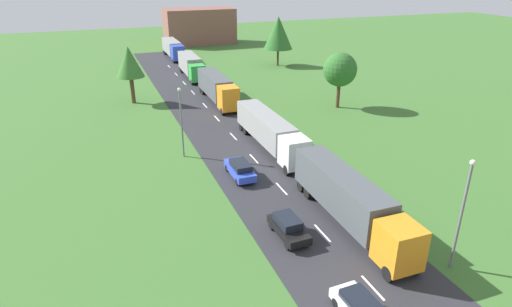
# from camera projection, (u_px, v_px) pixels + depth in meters

# --- Properties ---
(road) EXTENTS (10.00, 140.00, 0.06)m
(road) POSITION_uv_depth(u_px,v_px,m) (278.00, 186.00, 39.16)
(road) COLOR #2B2B30
(road) RESTS_ON ground
(lane_marking_centre) EXTENTS (0.16, 119.09, 0.01)m
(lane_marking_centre) POSITION_uv_depth(u_px,v_px,m) (300.00, 209.00, 35.33)
(lane_marking_centre) COLOR white
(lane_marking_centre) RESTS_ON road
(truck_lead) EXTENTS (2.62, 14.17, 3.75)m
(truck_lead) POSITION_uv_depth(u_px,v_px,m) (349.00, 199.00, 32.55)
(truck_lead) COLOR orange
(truck_lead) RESTS_ON road
(truck_second) EXTENTS (2.53, 14.54, 3.45)m
(truck_second) POSITION_uv_depth(u_px,v_px,m) (270.00, 130.00, 46.38)
(truck_second) COLOR white
(truck_second) RESTS_ON road
(truck_third) EXTENTS (2.60, 13.47, 3.73)m
(truck_third) POSITION_uv_depth(u_px,v_px,m) (217.00, 87.00, 62.24)
(truck_third) COLOR orange
(truck_third) RESTS_ON road
(truck_fourth) EXTENTS (2.78, 11.98, 3.70)m
(truck_fourth) POSITION_uv_depth(u_px,v_px,m) (191.00, 65.00, 76.19)
(truck_fourth) COLOR green
(truck_fourth) RESTS_ON road
(truck_fifth) EXTENTS (2.50, 12.52, 3.49)m
(truck_fifth) POSITION_uv_depth(u_px,v_px,m) (173.00, 48.00, 92.36)
(truck_fifth) COLOR blue
(truck_fifth) RESTS_ON road
(car_second) EXTENTS (1.83, 4.05, 1.52)m
(car_second) POSITION_uv_depth(u_px,v_px,m) (288.00, 227.00, 31.51)
(car_second) COLOR black
(car_second) RESTS_ON road
(car_third) EXTENTS (1.77, 4.57, 1.55)m
(car_third) POSITION_uv_depth(u_px,v_px,m) (240.00, 169.00, 40.42)
(car_third) COLOR blue
(car_third) RESTS_ON road
(lamppost_lead) EXTENTS (0.36, 0.36, 7.80)m
(lamppost_lead) POSITION_uv_depth(u_px,v_px,m) (462.00, 210.00, 26.92)
(lamppost_lead) COLOR slate
(lamppost_lead) RESTS_ON ground
(lamppost_second) EXTENTS (0.36, 0.36, 7.34)m
(lamppost_second) POSITION_uv_depth(u_px,v_px,m) (181.00, 119.00, 43.59)
(lamppost_second) COLOR slate
(lamppost_second) RESTS_ON ground
(tree_maple) EXTENTS (4.59, 4.59, 7.62)m
(tree_maple) POSITION_uv_depth(u_px,v_px,m) (340.00, 70.00, 58.77)
(tree_maple) COLOR #513823
(tree_maple) RESTS_ON ground
(tree_pine) EXTENTS (5.60, 5.60, 9.45)m
(tree_pine) POSITION_uv_depth(u_px,v_px,m) (278.00, 33.00, 83.65)
(tree_pine) COLOR #513823
(tree_pine) RESTS_ON ground
(tree_elm) EXTENTS (3.89, 3.89, 8.10)m
(tree_elm) POSITION_uv_depth(u_px,v_px,m) (129.00, 62.00, 60.47)
(tree_elm) COLOR #513823
(tree_elm) RESTS_ON ground
(distant_building) EXTENTS (17.06, 8.56, 8.54)m
(distant_building) POSITION_uv_depth(u_px,v_px,m) (199.00, 26.00, 108.39)
(distant_building) COLOR brown
(distant_building) RESTS_ON ground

